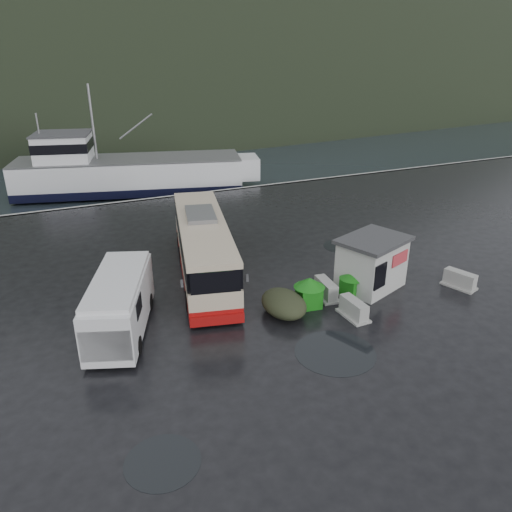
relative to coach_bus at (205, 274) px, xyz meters
name	(u,v)px	position (x,y,z in m)	size (l,w,h in m)	color
ground	(232,316)	(-0.27, -4.80, 0.00)	(160.00, 160.00, 0.00)	black
harbor_water	(60,97)	(-0.27, 105.20, 0.00)	(300.00, 180.00, 0.02)	black
quay_edge	(141,200)	(-0.27, 15.20, 0.00)	(160.00, 0.60, 1.50)	#999993
headland	(61,69)	(9.73, 245.20, 0.00)	(780.00, 540.00, 570.00)	black
coach_bus	(205,274)	(0.00, 0.00, 0.00)	(2.89, 11.43, 3.23)	#C1AE92
white_van	(123,330)	(-5.06, -4.04, 0.00)	(2.12, 6.17, 2.58)	silver
waste_bin_left	(351,294)	(5.92, -5.18, 0.00)	(0.93, 0.93, 1.29)	#156F13
waste_bin_right	(308,306)	(3.39, -5.38, 0.00)	(1.06, 1.06, 1.47)	#156F13
dome_tent	(283,314)	(1.98, -5.55, 0.00)	(1.91, 2.67, 1.05)	#2A2F1C
ticket_kiosk	(369,287)	(7.23, -4.87, 0.00)	(3.41, 2.59, 2.67)	#B8B8B3
jersey_barrier_a	(325,297)	(4.61, -4.90, 0.00)	(0.86, 1.73, 0.86)	#999993
jersey_barrier_b	(353,317)	(4.77, -7.08, 0.00)	(0.84, 1.68, 0.84)	#999993
jersey_barrier_c	(458,287)	(11.42, -6.71, 0.00)	(0.84, 1.68, 0.84)	#999993
fishing_trawler	(130,177)	(0.33, 22.82, 0.00)	(23.94, 5.26, 9.57)	silver
puddles	(309,331)	(2.31, -7.37, 0.01)	(16.70, 14.77, 0.01)	black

